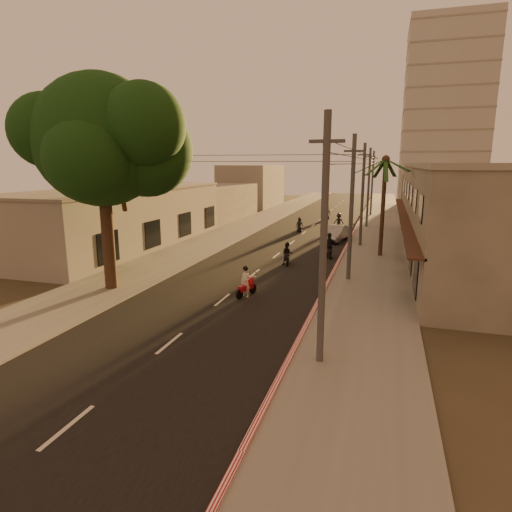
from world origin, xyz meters
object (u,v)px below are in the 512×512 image
(scooter_red, at_px, (246,283))
(scooter_mid_a, at_px, (287,254))
(scooter_far_a, at_px, (299,225))
(scooter_far_b, at_px, (339,222))
(scooter_far_c, at_px, (327,214))
(broadleaf_tree, at_px, (108,141))
(parked_car, at_px, (336,233))
(scooter_mid_b, at_px, (329,246))
(palm_tree, at_px, (385,165))

(scooter_red, distance_m, scooter_mid_a, 8.17)
(scooter_mid_a, height_order, scooter_far_a, scooter_mid_a)
(scooter_far_b, relative_size, scooter_far_c, 1.03)
(broadleaf_tree, bearing_deg, scooter_mid_a, 47.59)
(broadleaf_tree, height_order, parked_car, broadleaf_tree)
(broadleaf_tree, relative_size, scooter_mid_b, 6.08)
(palm_tree, distance_m, scooter_far_a, 14.66)
(broadleaf_tree, bearing_deg, scooter_far_b, 70.26)
(scooter_far_b, bearing_deg, palm_tree, -71.81)
(parked_car, bearing_deg, scooter_far_c, 109.46)
(broadleaf_tree, bearing_deg, scooter_mid_b, 48.86)
(scooter_mid_b, bearing_deg, palm_tree, 4.92)
(scooter_far_b, height_order, scooter_far_c, scooter_far_b)
(scooter_red, distance_m, scooter_far_c, 34.77)
(scooter_red, relative_size, scooter_mid_b, 0.90)
(scooter_red, height_order, scooter_far_a, scooter_red)
(broadleaf_tree, xyz_separation_m, scooter_far_a, (6.09, 23.93, -7.70))
(broadleaf_tree, height_order, scooter_far_c, broadleaf_tree)
(scooter_red, xyz_separation_m, scooter_far_b, (2.22, 26.72, 0.05))
(scooter_red, distance_m, scooter_far_b, 26.81)
(scooter_mid_b, distance_m, scooter_far_a, 12.52)
(scooter_mid_b, xyz_separation_m, scooter_far_b, (-0.88, 15.20, -0.06))
(broadleaf_tree, distance_m, scooter_far_b, 30.20)
(palm_tree, relative_size, scooter_far_c, 4.43)
(broadleaf_tree, xyz_separation_m, scooter_mid_a, (8.17, 8.94, -7.69))
(palm_tree, xyz_separation_m, parked_car, (-4.17, 6.09, -6.42))
(scooter_red, distance_m, parked_car, 19.36)
(broadleaf_tree, height_order, scooter_mid_a, broadleaf_tree)
(scooter_mid_b, height_order, scooter_far_a, scooter_mid_b)
(palm_tree, height_order, scooter_mid_a, palm_tree)
(broadleaf_tree, xyz_separation_m, scooter_far_b, (9.87, 27.51, -7.63))
(scooter_red, height_order, parked_car, scooter_red)
(scooter_red, distance_m, scooter_mid_b, 11.93)
(scooter_far_a, bearing_deg, scooter_far_c, 62.44)
(palm_tree, distance_m, scooter_mid_a, 10.31)
(scooter_far_a, height_order, parked_car, scooter_far_a)
(scooter_mid_a, xyz_separation_m, scooter_mid_b, (2.59, 3.37, 0.12))
(scooter_mid_b, height_order, parked_car, scooter_mid_b)
(scooter_far_a, distance_m, scooter_far_c, 11.71)
(scooter_red, height_order, scooter_mid_a, scooter_red)
(scooter_far_c, bearing_deg, broadleaf_tree, -107.86)
(scooter_red, xyz_separation_m, scooter_far_a, (-1.56, 23.15, -0.02))
(palm_tree, height_order, parked_car, palm_tree)
(parked_car, bearing_deg, scooter_far_a, 146.25)
(broadleaf_tree, distance_m, scooter_mid_b, 18.01)
(broadleaf_tree, bearing_deg, scooter_red, 5.87)
(scooter_mid_a, height_order, scooter_mid_b, scooter_mid_b)
(scooter_far_b, xyz_separation_m, parked_car, (0.58, -7.56, -0.11))
(palm_tree, bearing_deg, scooter_far_c, 108.15)
(scooter_far_a, relative_size, scooter_far_b, 0.89)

